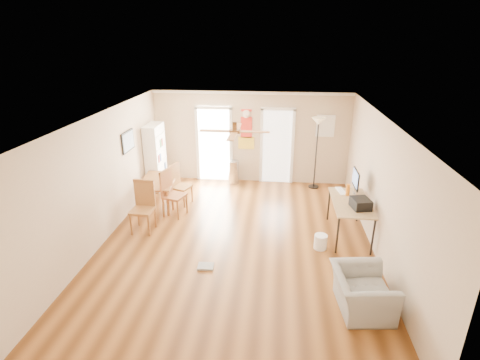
# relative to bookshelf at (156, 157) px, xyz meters

# --- Properties ---
(floor) EXTENTS (7.00, 7.00, 0.00)m
(floor) POSITION_rel_bookshelf_xyz_m (2.55, -2.69, -0.90)
(floor) COLOR brown
(floor) RESTS_ON ground
(ceiling) EXTENTS (5.50, 7.00, 0.00)m
(ceiling) POSITION_rel_bookshelf_xyz_m (2.55, -2.69, 1.70)
(ceiling) COLOR silver
(ceiling) RESTS_ON floor
(wall_back) EXTENTS (5.50, 0.04, 2.60)m
(wall_back) POSITION_rel_bookshelf_xyz_m (2.55, 0.81, 0.40)
(wall_back) COLOR beige
(wall_back) RESTS_ON floor
(wall_front) EXTENTS (5.50, 0.04, 2.60)m
(wall_front) POSITION_rel_bookshelf_xyz_m (2.55, -6.19, 0.40)
(wall_front) COLOR beige
(wall_front) RESTS_ON floor
(wall_left) EXTENTS (0.04, 7.00, 2.60)m
(wall_left) POSITION_rel_bookshelf_xyz_m (-0.20, -2.69, 0.40)
(wall_left) COLOR beige
(wall_left) RESTS_ON floor
(wall_right) EXTENTS (0.04, 7.00, 2.60)m
(wall_right) POSITION_rel_bookshelf_xyz_m (5.30, -2.69, 0.40)
(wall_right) COLOR beige
(wall_right) RESTS_ON floor
(crown_molding) EXTENTS (5.50, 7.00, 0.08)m
(crown_molding) POSITION_rel_bookshelf_xyz_m (2.55, -2.69, 1.66)
(crown_molding) COLOR white
(crown_molding) RESTS_ON wall_back
(kitchen_doorway) EXTENTS (0.90, 0.10, 2.10)m
(kitchen_doorway) POSITION_rel_bookshelf_xyz_m (1.50, 0.80, 0.15)
(kitchen_doorway) COLOR white
(kitchen_doorway) RESTS_ON wall_back
(bathroom_doorway) EXTENTS (0.80, 0.10, 2.10)m
(bathroom_doorway) POSITION_rel_bookshelf_xyz_m (3.30, 0.80, 0.15)
(bathroom_doorway) COLOR white
(bathroom_doorway) RESTS_ON wall_back
(wall_decal) EXTENTS (0.46, 0.03, 1.10)m
(wall_decal) POSITION_rel_bookshelf_xyz_m (2.42, 0.79, 0.65)
(wall_decal) COLOR red
(wall_decal) RESTS_ON wall_back
(ac_grille) EXTENTS (0.50, 0.04, 0.60)m
(ac_grille) POSITION_rel_bookshelf_xyz_m (4.60, 0.78, 0.80)
(ac_grille) COLOR white
(ac_grille) RESTS_ON wall_back
(framed_poster) EXTENTS (0.04, 0.66, 0.48)m
(framed_poster) POSITION_rel_bookshelf_xyz_m (-0.18, -1.29, 0.80)
(framed_poster) COLOR black
(framed_poster) RESTS_ON wall_left
(ceiling_fan) EXTENTS (1.24, 1.24, 0.20)m
(ceiling_fan) POSITION_rel_bookshelf_xyz_m (2.55, -2.99, 1.53)
(ceiling_fan) COLOR #593819
(ceiling_fan) RESTS_ON ceiling
(bookshelf) EXTENTS (0.40, 0.83, 1.81)m
(bookshelf) POSITION_rel_bookshelf_xyz_m (0.00, 0.00, 0.00)
(bookshelf) COLOR white
(bookshelf) RESTS_ON floor
(dining_table) EXTENTS (0.92, 1.40, 0.67)m
(dining_table) POSITION_rel_bookshelf_xyz_m (0.40, -1.09, -0.57)
(dining_table) COLOR #965A30
(dining_table) RESTS_ON floor
(dining_chair_right_a) EXTENTS (0.54, 0.54, 1.03)m
(dining_chair_right_a) POSITION_rel_bookshelf_xyz_m (0.95, -0.96, -0.39)
(dining_chair_right_a) COLOR #9F6933
(dining_chair_right_a) RESTS_ON floor
(dining_chair_right_b) EXTENTS (0.57, 0.57, 1.11)m
(dining_chair_right_b) POSITION_rel_bookshelf_xyz_m (0.95, -1.61, -0.35)
(dining_chair_right_b) COLOR #995731
(dining_chair_right_b) RESTS_ON floor
(dining_chair_near) EXTENTS (0.48, 0.48, 1.12)m
(dining_chair_near) POSITION_rel_bookshelf_xyz_m (0.47, -2.44, -0.34)
(dining_chair_near) COLOR #A47335
(dining_chair_near) RESTS_ON floor
(trash_can) EXTENTS (0.34, 0.34, 0.68)m
(trash_can) POSITION_rel_bookshelf_xyz_m (2.08, 0.54, -0.56)
(trash_can) COLOR #AAAAAC
(trash_can) RESTS_ON floor
(torchiere_lamp) EXTENTS (0.46, 0.46, 1.99)m
(torchiere_lamp) POSITION_rel_bookshelf_xyz_m (4.37, 0.48, 0.09)
(torchiere_lamp) COLOR black
(torchiere_lamp) RESTS_ON floor
(computer_desk) EXTENTS (0.75, 1.50, 0.80)m
(computer_desk) POSITION_rel_bookshelf_xyz_m (4.87, -2.19, -0.50)
(computer_desk) COLOR tan
(computer_desk) RESTS_ON floor
(imac) EXTENTS (0.23, 0.56, 0.53)m
(imac) POSITION_rel_bookshelf_xyz_m (5.02, -1.73, 0.16)
(imac) COLOR black
(imac) RESTS_ON computer_desk
(keyboard) EXTENTS (0.21, 0.45, 0.02)m
(keyboard) POSITION_rel_bookshelf_xyz_m (4.75, -1.66, -0.09)
(keyboard) COLOR white
(keyboard) RESTS_ON computer_desk
(printer) EXTENTS (0.41, 0.45, 0.20)m
(printer) POSITION_rel_bookshelf_xyz_m (5.00, -2.48, 0.00)
(printer) COLOR black
(printer) RESTS_ON computer_desk
(orange_bottle) EXTENTS (0.11, 0.11, 0.25)m
(orange_bottle) POSITION_rel_bookshelf_xyz_m (4.85, -1.86, 0.03)
(orange_bottle) COLOR orange
(orange_bottle) RESTS_ON computer_desk
(wastebasket_a) EXTENTS (0.32, 0.32, 0.30)m
(wastebasket_a) POSITION_rel_bookshelf_xyz_m (4.25, -2.76, -0.75)
(wastebasket_a) COLOR white
(wastebasket_a) RESTS_ON floor
(wastebasket_b) EXTENTS (0.33, 0.33, 0.33)m
(wastebasket_b) POSITION_rel_bookshelf_xyz_m (4.95, -3.76, -0.74)
(wastebasket_b) COLOR silver
(wastebasket_b) RESTS_ON floor
(floor_cloth) EXTENTS (0.31, 0.25, 0.04)m
(floor_cloth) POSITION_rel_bookshelf_xyz_m (2.07, -3.66, -0.88)
(floor_cloth) COLOR #989793
(floor_cloth) RESTS_ON floor
(armchair) EXTENTS (0.95, 1.06, 0.63)m
(armchair) POSITION_rel_bookshelf_xyz_m (4.70, -4.48, -0.59)
(armchair) COLOR gray
(armchair) RESTS_ON floor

